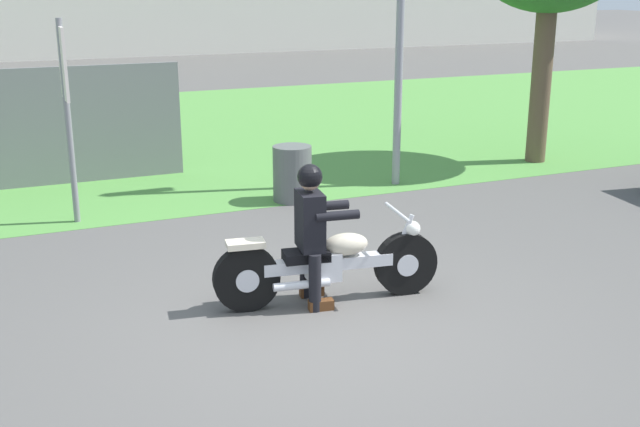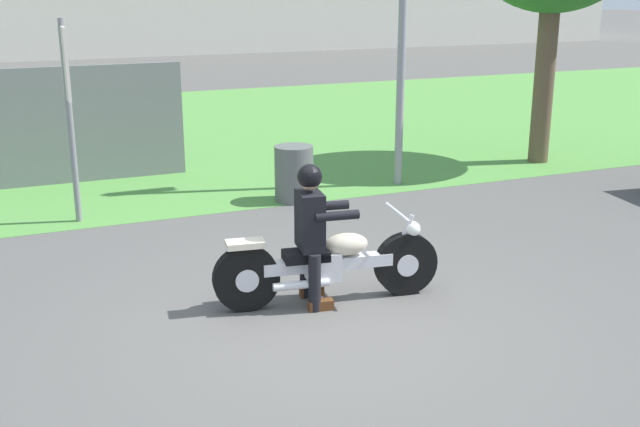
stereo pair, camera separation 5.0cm
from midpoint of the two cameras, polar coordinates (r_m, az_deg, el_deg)
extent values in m
plane|color=#565451|center=(7.17, 0.80, -8.39)|extent=(120.00, 120.00, 0.00)
cube|color=#549342|center=(16.37, -13.32, 5.56)|extent=(60.00, 12.00, 0.01)
cylinder|color=black|center=(7.87, 6.45, -3.66)|extent=(0.65, 0.21, 0.64)
cylinder|color=silver|center=(7.87, 6.45, -3.66)|extent=(0.24, 0.17, 0.22)
cylinder|color=black|center=(7.47, -5.22, -4.76)|extent=(0.65, 0.21, 0.64)
cylinder|color=silver|center=(7.47, -5.22, -4.76)|extent=(0.24, 0.17, 0.22)
cube|color=silver|center=(7.60, 0.78, -3.65)|extent=(1.30, 0.32, 0.12)
cube|color=silver|center=(7.59, 0.41, -3.83)|extent=(0.35, 0.28, 0.28)
ellipsoid|color=beige|center=(7.58, 2.09, -2.26)|extent=(0.47, 0.30, 0.22)
cube|color=black|center=(7.51, -0.84, -3.09)|extent=(0.47, 0.30, 0.10)
cube|color=beige|center=(7.35, -5.29, -2.22)|extent=(0.38, 0.25, 0.06)
cylinder|color=silver|center=(7.77, 6.17, -1.97)|extent=(0.26, 0.09, 0.53)
cylinder|color=silver|center=(7.66, 5.89, 0.06)|extent=(0.13, 0.66, 0.04)
sphere|color=white|center=(7.77, 6.95, -1.13)|extent=(0.16, 0.16, 0.16)
cylinder|color=silver|center=(7.45, -1.17, -5.23)|extent=(0.56, 0.16, 0.08)
cylinder|color=black|center=(7.76, -0.87, -4.12)|extent=(0.12, 0.12, 0.57)
cube|color=#593319|center=(7.86, -0.43, -5.68)|extent=(0.25, 0.13, 0.10)
cylinder|color=black|center=(7.43, -0.20, -5.07)|extent=(0.12, 0.12, 0.57)
cube|color=#593319|center=(7.54, 0.25, -6.69)|extent=(0.25, 0.13, 0.10)
cube|color=black|center=(7.41, -0.55, -0.51)|extent=(0.27, 0.41, 0.56)
cylinder|color=black|center=(7.60, 0.74, 0.55)|extent=(0.43, 0.15, 0.09)
cylinder|color=black|center=(7.28, 1.45, -0.17)|extent=(0.43, 0.15, 0.09)
sphere|color=#D8A884|center=(7.30, -0.56, 2.49)|extent=(0.20, 0.20, 0.20)
sphere|color=black|center=(7.29, -0.56, 2.71)|extent=(0.24, 0.24, 0.24)
cylinder|color=brown|center=(13.96, 16.12, 8.97)|extent=(0.34, 0.34, 2.64)
cylinder|color=gray|center=(11.81, 6.20, 15.03)|extent=(0.12, 0.12, 5.44)
cylinder|color=#595E5B|center=(11.13, -1.78, 2.94)|extent=(0.55, 0.55, 0.80)
cylinder|color=gray|center=(10.43, -17.64, 6.30)|extent=(0.08, 0.08, 2.60)
cube|color=silver|center=(10.33, -18.01, 10.39)|extent=(0.04, 0.60, 0.90)
camera|label=1|loc=(0.03, -89.81, 0.06)|focal=43.81mm
camera|label=2|loc=(0.03, 90.19, -0.06)|focal=43.81mm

